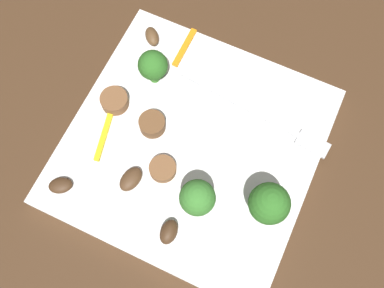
{
  "coord_description": "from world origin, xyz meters",
  "views": [
    {
      "loc": [
        0.07,
        -0.14,
        0.46
      ],
      "look_at": [
        0.0,
        0.0,
        0.02
      ],
      "focal_mm": 41.51,
      "sensor_mm": 36.0,
      "label": 1
    }
  ],
  "objects_px": {
    "mushroom_3": "(152,36)",
    "broccoli_floret_0": "(153,66)",
    "broccoli_floret_2": "(269,204)",
    "pepper_strip_0": "(104,137)",
    "plate": "(192,147)",
    "broccoli_floret_1": "(197,198)",
    "mushroom_2": "(60,185)",
    "sausage_slice_2": "(115,101)",
    "mushroom_0": "(169,232)",
    "fork": "(264,117)",
    "pepper_strip_1": "(185,47)",
    "mushroom_1": "(131,179)",
    "sausage_slice_0": "(163,169)",
    "sausage_slice_1": "(152,125)"
  },
  "relations": [
    {
      "from": "broccoli_floret_2",
      "to": "mushroom_2",
      "type": "height_order",
      "value": "broccoli_floret_2"
    },
    {
      "from": "plate",
      "to": "pepper_strip_0",
      "type": "xyz_separation_m",
      "value": [
        -0.09,
        -0.03,
        0.01
      ]
    },
    {
      "from": "sausage_slice_2",
      "to": "mushroom_0",
      "type": "xyz_separation_m",
      "value": [
        0.11,
        -0.1,
        -0.0
      ]
    },
    {
      "from": "broccoli_floret_2",
      "to": "mushroom_2",
      "type": "relative_size",
      "value": 2.37
    },
    {
      "from": "broccoli_floret_1",
      "to": "sausage_slice_1",
      "type": "bearing_deg",
      "value": 144.43
    },
    {
      "from": "mushroom_3",
      "to": "broccoli_floret_0",
      "type": "bearing_deg",
      "value": -60.12
    },
    {
      "from": "pepper_strip_0",
      "to": "broccoli_floret_1",
      "type": "bearing_deg",
      "value": -11.67
    },
    {
      "from": "broccoli_floret_1",
      "to": "mushroom_3",
      "type": "xyz_separation_m",
      "value": [
        -0.13,
        0.16,
        -0.03
      ]
    },
    {
      "from": "mushroom_1",
      "to": "pepper_strip_0",
      "type": "distance_m",
      "value": 0.06
    },
    {
      "from": "mushroom_3",
      "to": "pepper_strip_0",
      "type": "bearing_deg",
      "value": -86.66
    },
    {
      "from": "broccoli_floret_2",
      "to": "sausage_slice_1",
      "type": "relative_size",
      "value": 2.05
    },
    {
      "from": "fork",
      "to": "mushroom_3",
      "type": "relative_size",
      "value": 7.27
    },
    {
      "from": "mushroom_1",
      "to": "mushroom_0",
      "type": "bearing_deg",
      "value": -28.42
    },
    {
      "from": "mushroom_3",
      "to": "pepper_strip_1",
      "type": "height_order",
      "value": "mushroom_3"
    },
    {
      "from": "sausage_slice_1",
      "to": "mushroom_3",
      "type": "bearing_deg",
      "value": 116.56
    },
    {
      "from": "sausage_slice_2",
      "to": "pepper_strip_0",
      "type": "distance_m",
      "value": 0.04
    },
    {
      "from": "plate",
      "to": "broccoli_floret_2",
      "type": "height_order",
      "value": "broccoli_floret_2"
    },
    {
      "from": "broccoli_floret_1",
      "to": "mushroom_2",
      "type": "bearing_deg",
      "value": -163.22
    },
    {
      "from": "pepper_strip_0",
      "to": "pepper_strip_1",
      "type": "bearing_deg",
      "value": 77.06
    },
    {
      "from": "broccoli_floret_2",
      "to": "mushroom_0",
      "type": "relative_size",
      "value": 2.28
    },
    {
      "from": "broccoli_floret_1",
      "to": "pepper_strip_0",
      "type": "height_order",
      "value": "broccoli_floret_1"
    },
    {
      "from": "sausage_slice_2",
      "to": "mushroom_1",
      "type": "height_order",
      "value": "sausage_slice_2"
    },
    {
      "from": "plate",
      "to": "mushroom_0",
      "type": "distance_m",
      "value": 0.1
    },
    {
      "from": "sausage_slice_2",
      "to": "mushroom_3",
      "type": "xyz_separation_m",
      "value": [
        0.0,
        0.09,
        -0.0
      ]
    },
    {
      "from": "broccoli_floret_2",
      "to": "pepper_strip_0",
      "type": "xyz_separation_m",
      "value": [
        -0.18,
        0.0,
        -0.03
      ]
    },
    {
      "from": "sausage_slice_2",
      "to": "sausage_slice_1",
      "type": "bearing_deg",
      "value": -9.99
    },
    {
      "from": "mushroom_0",
      "to": "mushroom_2",
      "type": "distance_m",
      "value": 0.12
    },
    {
      "from": "plate",
      "to": "sausage_slice_2",
      "type": "bearing_deg",
      "value": 175.64
    },
    {
      "from": "broccoli_floret_2",
      "to": "mushroom_2",
      "type": "distance_m",
      "value": 0.21
    },
    {
      "from": "sausage_slice_0",
      "to": "sausage_slice_1",
      "type": "xyz_separation_m",
      "value": [
        -0.03,
        0.04,
        0.0
      ]
    },
    {
      "from": "broccoli_floret_1",
      "to": "mushroom_3",
      "type": "height_order",
      "value": "broccoli_floret_1"
    },
    {
      "from": "mushroom_0",
      "to": "mushroom_3",
      "type": "relative_size",
      "value": 1.02
    },
    {
      "from": "plate",
      "to": "mushroom_3",
      "type": "relative_size",
      "value": 10.38
    },
    {
      "from": "pepper_strip_1",
      "to": "pepper_strip_0",
      "type": "bearing_deg",
      "value": -102.94
    },
    {
      "from": "broccoli_floret_1",
      "to": "sausage_slice_0",
      "type": "relative_size",
      "value": 1.9
    },
    {
      "from": "broccoli_floret_1",
      "to": "sausage_slice_1",
      "type": "distance_m",
      "value": 0.1
    },
    {
      "from": "plate",
      "to": "fork",
      "type": "relative_size",
      "value": 1.43
    },
    {
      "from": "broccoli_floret_1",
      "to": "sausage_slice_2",
      "type": "distance_m",
      "value": 0.15
    },
    {
      "from": "mushroom_0",
      "to": "mushroom_1",
      "type": "relative_size",
      "value": 0.89
    },
    {
      "from": "broccoli_floret_2",
      "to": "broccoli_floret_1",
      "type": "bearing_deg",
      "value": -160.06
    },
    {
      "from": "broccoli_floret_0",
      "to": "sausage_slice_0",
      "type": "bearing_deg",
      "value": -58.98
    },
    {
      "from": "broccoli_floret_1",
      "to": "broccoli_floret_2",
      "type": "distance_m",
      "value": 0.07
    },
    {
      "from": "sausage_slice_1",
      "to": "sausage_slice_2",
      "type": "relative_size",
      "value": 0.93
    },
    {
      "from": "sausage_slice_0",
      "to": "sausage_slice_2",
      "type": "xyz_separation_m",
      "value": [
        -0.08,
        0.05,
        0.0
      ]
    },
    {
      "from": "mushroom_3",
      "to": "pepper_strip_1",
      "type": "relative_size",
      "value": 0.47
    },
    {
      "from": "broccoli_floret_2",
      "to": "mushroom_3",
      "type": "xyz_separation_m",
      "value": [
        -0.19,
        0.13,
        -0.03
      ]
    },
    {
      "from": "fork",
      "to": "mushroom_3",
      "type": "xyz_separation_m",
      "value": [
        -0.15,
        0.04,
        0.0
      ]
    },
    {
      "from": "plate",
      "to": "mushroom_3",
      "type": "bearing_deg",
      "value": 134.58
    },
    {
      "from": "sausage_slice_0",
      "to": "mushroom_2",
      "type": "relative_size",
      "value": 1.16
    },
    {
      "from": "mushroom_2",
      "to": "pepper_strip_1",
      "type": "distance_m",
      "value": 0.21
    }
  ]
}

